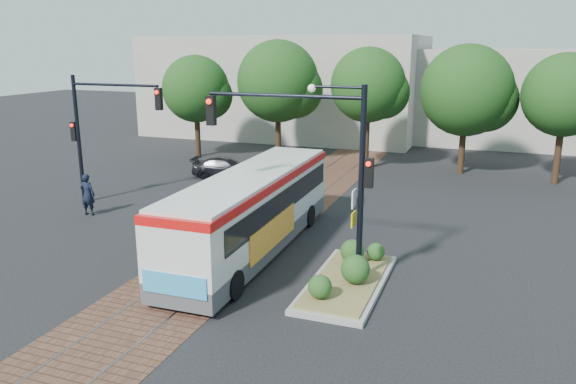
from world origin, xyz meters
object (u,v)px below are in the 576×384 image
officer (88,194)px  parked_car (226,168)px  traffic_island (349,274)px  signal_pole_left (97,123)px  city_bus (253,208)px  signal_pole_main (322,152)px

officer → parked_car: size_ratio=0.48×
traffic_island → signal_pole_left: bearing=159.6°
city_bus → parked_car: city_bus is taller
city_bus → officer: (-8.65, 1.55, -0.69)m
city_bus → signal_pole_left: size_ratio=1.83×
city_bus → officer: bearing=169.0°
traffic_island → parked_car: traffic_island is taller
parked_car → traffic_island: bearing=-148.2°
city_bus → traffic_island: 4.56m
traffic_island → signal_pole_left: signal_pole_left is taller
signal_pole_main → signal_pole_left: 13.14m
officer → parked_car: bearing=-110.5°
signal_pole_left → officer: (0.51, -1.65, -2.93)m
city_bus → signal_pole_left: 9.96m
parked_car → city_bus: bearing=-157.6°
city_bus → parked_car: size_ratio=2.82×
signal_pole_main → traffic_island: bearing=-5.4°
traffic_island → parked_car: bearing=130.7°
officer → parked_car: officer is taller
city_bus → traffic_island: size_ratio=2.11×
city_bus → signal_pole_left: (-9.16, 3.20, 2.24)m
officer → signal_pole_left: bearing=-77.4°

